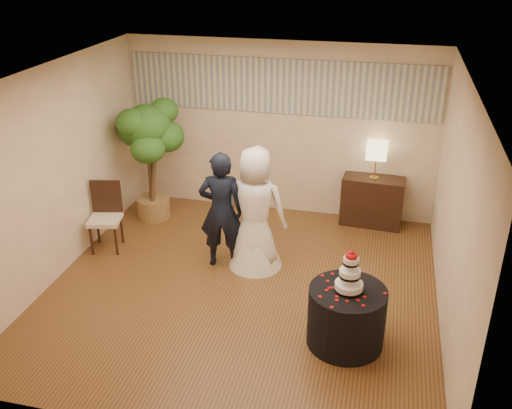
% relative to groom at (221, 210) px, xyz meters
% --- Properties ---
extents(floor, '(5.00, 5.00, 0.00)m').
position_rel_groom_xyz_m(floor, '(0.42, -0.55, -0.84)').
color(floor, brown).
rests_on(floor, ground).
extents(ceiling, '(5.00, 5.00, 0.00)m').
position_rel_groom_xyz_m(ceiling, '(0.42, -0.55, 1.96)').
color(ceiling, white).
rests_on(ceiling, wall_back).
extents(wall_back, '(5.00, 0.06, 2.80)m').
position_rel_groom_xyz_m(wall_back, '(0.42, 1.95, 0.56)').
color(wall_back, beige).
rests_on(wall_back, ground).
extents(wall_front, '(5.00, 0.06, 2.80)m').
position_rel_groom_xyz_m(wall_front, '(0.42, -3.05, 0.56)').
color(wall_front, beige).
rests_on(wall_front, ground).
extents(wall_left, '(0.06, 5.00, 2.80)m').
position_rel_groom_xyz_m(wall_left, '(-2.08, -0.55, 0.56)').
color(wall_left, beige).
rests_on(wall_left, ground).
extents(wall_right, '(0.06, 5.00, 2.80)m').
position_rel_groom_xyz_m(wall_right, '(2.92, -0.55, 0.56)').
color(wall_right, beige).
rests_on(wall_right, ground).
extents(mural_border, '(4.90, 0.02, 0.85)m').
position_rel_groom_xyz_m(mural_border, '(0.42, 1.93, 1.26)').
color(mural_border, '#AAAC9C').
rests_on(mural_border, wall_back).
extents(groom, '(0.67, 0.49, 1.68)m').
position_rel_groom_xyz_m(groom, '(0.00, 0.00, 0.00)').
color(groom, black).
rests_on(groom, floor).
extents(bride, '(0.87, 0.77, 1.75)m').
position_rel_groom_xyz_m(bride, '(0.46, 0.08, 0.04)').
color(bride, white).
rests_on(bride, floor).
extents(cake_table, '(1.06, 1.06, 0.70)m').
position_rel_groom_xyz_m(cake_table, '(1.84, -1.34, -0.49)').
color(cake_table, black).
rests_on(cake_table, floor).
extents(wedding_cake, '(0.31, 0.31, 0.50)m').
position_rel_groom_xyz_m(wedding_cake, '(1.84, -1.34, 0.12)').
color(wedding_cake, white).
rests_on(wedding_cake, cake_table).
extents(console, '(0.98, 0.49, 0.79)m').
position_rel_groom_xyz_m(console, '(1.97, 1.73, -0.44)').
color(console, black).
rests_on(console, floor).
extents(table_lamp, '(0.31, 0.31, 0.58)m').
position_rel_groom_xyz_m(table_lamp, '(1.97, 1.73, 0.25)').
color(table_lamp, '#D0C189').
rests_on(table_lamp, console).
extents(ficus_tree, '(1.32, 1.32, 2.00)m').
position_rel_groom_xyz_m(ficus_tree, '(-1.52, 1.16, 0.16)').
color(ficus_tree, '#2E6520').
rests_on(ficus_tree, floor).
extents(side_chair, '(0.55, 0.57, 1.01)m').
position_rel_groom_xyz_m(side_chair, '(-1.78, 0.02, -0.33)').
color(side_chair, black).
rests_on(side_chair, floor).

